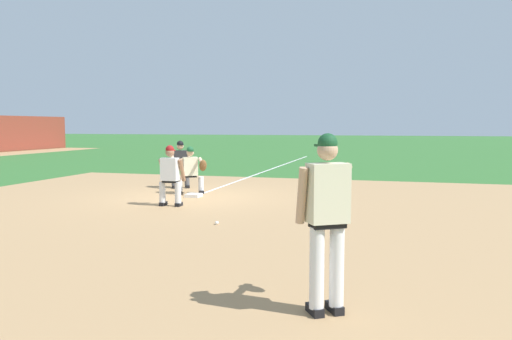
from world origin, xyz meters
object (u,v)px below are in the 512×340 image
object	(u,v)px
first_base_bag	(194,195)
first_baseman	(191,168)
umpire	(180,162)
pitcher	(327,212)
baseball	(217,223)
baserunner	(170,173)

from	to	relation	value
first_base_bag	first_baseman	size ratio (longest dim) A/B	0.28
first_baseman	umpire	distance (m)	1.43
first_base_bag	pitcher	world-z (taller)	pitcher
baseball	umpire	distance (m)	5.89
baseball	baserunner	distance (m)	2.68
first_base_bag	baserunner	distance (m)	1.72
first_base_bag	baseball	xyz separation A→B (m)	(-3.36, -1.89, -0.01)
baseball	first_baseman	bearing A→B (deg)	29.25
baseball	umpire	bearing A→B (deg)	31.02
first_baseman	umpire	xyz separation A→B (m)	(1.15, 0.85, 0.06)
pitcher	baseball	bearing A→B (deg)	33.65
baseball	pitcher	size ratio (longest dim) A/B	0.04
first_base_bag	pitcher	bearing A→B (deg)	-148.24
first_baseman	baserunner	world-z (taller)	baserunner
first_baseman	first_base_bag	bearing A→B (deg)	-151.74
first_base_bag	pitcher	size ratio (longest dim) A/B	0.20
first_base_bag	baserunner	size ratio (longest dim) A/B	0.26
first_baseman	baserunner	size ratio (longest dim) A/B	0.92
first_baseman	baserunner	bearing A→B (deg)	-170.98
baserunner	umpire	size ratio (longest dim) A/B	1.00
pitcher	first_baseman	world-z (taller)	pitcher
first_base_bag	baseball	world-z (taller)	first_base_bag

